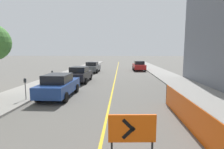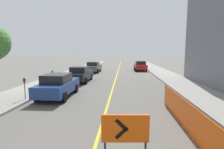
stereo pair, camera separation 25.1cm
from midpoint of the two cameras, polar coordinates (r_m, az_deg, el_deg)
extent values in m
cube|color=gold|center=(22.71, 1.83, -0.36)|extent=(0.12, 65.33, 0.01)
cube|color=gray|center=(23.83, -13.98, -0.07)|extent=(3.20, 65.33, 0.12)
cube|color=gray|center=(23.40, 17.93, -0.35)|extent=(3.20, 65.33, 0.12)
cube|color=#EF560C|center=(4.85, 5.91, -17.15)|extent=(1.27, 0.14, 0.76)
cube|color=black|center=(4.77, 4.75, -16.19)|extent=(0.36, 0.04, 0.36)
cube|color=black|center=(4.85, 4.72, -18.49)|extent=(0.36, 0.04, 0.36)
cube|color=#EF560C|center=(7.97, 23.04, -11.34)|extent=(0.04, 6.22, 1.15)
cylinder|color=#262626|center=(10.84, 17.63, -6.20)|extent=(0.05, 0.05, 1.15)
cube|color=navy|center=(12.50, -16.56, -3.89)|extent=(1.82, 4.31, 0.72)
cube|color=black|center=(12.19, -17.02, -1.15)|extent=(1.54, 1.94, 0.55)
cylinder|color=black|center=(14.09, -17.89, -4.18)|extent=(0.22, 0.64, 0.64)
cylinder|color=black|center=(13.56, -11.14, -4.41)|extent=(0.22, 0.64, 0.64)
cylinder|color=black|center=(11.72, -22.72, -6.70)|extent=(0.22, 0.64, 0.64)
cylinder|color=black|center=(11.07, -14.72, -7.17)|extent=(0.22, 0.64, 0.64)
cube|color=black|center=(18.20, -9.91, -0.24)|extent=(1.95, 4.36, 0.72)
cube|color=black|center=(17.92, -10.12, 1.68)|extent=(1.60, 1.99, 0.55)
cylinder|color=black|center=(19.74, -11.39, -0.74)|extent=(0.24, 0.65, 0.64)
cylinder|color=black|center=(19.36, -6.50, -0.80)|extent=(0.24, 0.65, 0.64)
cylinder|color=black|center=(17.21, -13.70, -1.99)|extent=(0.24, 0.65, 0.64)
cylinder|color=black|center=(16.77, -8.12, -2.09)|extent=(0.24, 0.65, 0.64)
cube|color=#474C51|center=(26.52, -5.76, 2.19)|extent=(2.01, 4.38, 0.72)
cube|color=black|center=(26.26, -5.86, 3.53)|extent=(1.62, 2.01, 0.55)
cylinder|color=black|center=(28.01, -7.03, 1.71)|extent=(0.25, 0.65, 0.64)
cylinder|color=black|center=(27.74, -3.55, 1.69)|extent=(0.25, 0.65, 0.64)
cylinder|color=black|center=(25.41, -8.15, 1.11)|extent=(0.25, 0.65, 0.64)
cylinder|color=black|center=(25.11, -4.33, 1.09)|extent=(0.25, 0.65, 0.64)
cube|color=maroon|center=(29.22, 9.44, 2.60)|extent=(1.89, 4.34, 0.72)
cube|color=black|center=(28.97, 9.50, 3.82)|extent=(1.57, 1.97, 0.55)
cylinder|color=black|center=(30.51, 7.58, 2.16)|extent=(0.23, 0.64, 0.64)
cylinder|color=black|center=(30.67, 10.77, 2.12)|extent=(0.23, 0.64, 0.64)
cylinder|color=black|center=(27.86, 7.93, 1.66)|extent=(0.23, 0.64, 0.64)
cylinder|color=black|center=(28.04, 11.42, 1.62)|extent=(0.23, 0.64, 0.64)
cylinder|color=#4C4C51|center=(12.17, -26.03, -4.76)|extent=(0.05, 0.05, 1.07)
cube|color=#33383D|center=(12.06, -26.20, -1.76)|extent=(0.12, 0.10, 0.22)
sphere|color=#33383D|center=(12.04, -26.23, -1.24)|extent=(0.11, 0.11, 0.11)
cylinder|color=#4C4C51|center=(15.97, -18.39, -1.63)|extent=(0.05, 0.05, 1.08)
cube|color=#33383D|center=(15.88, -18.49, 0.69)|extent=(0.12, 0.10, 0.22)
sphere|color=#33383D|center=(15.87, -18.50, 1.09)|extent=(0.11, 0.11, 0.11)
camera|label=1|loc=(0.13, -89.55, 0.06)|focal=28.00mm
camera|label=2|loc=(0.13, 90.45, -0.06)|focal=28.00mm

